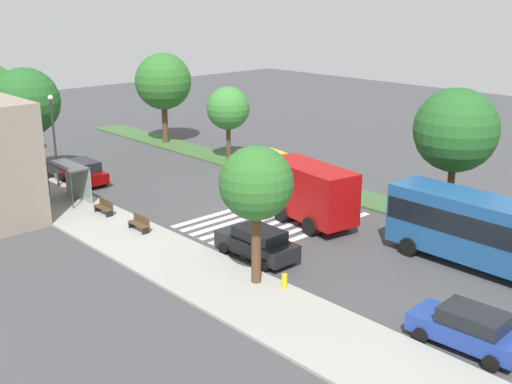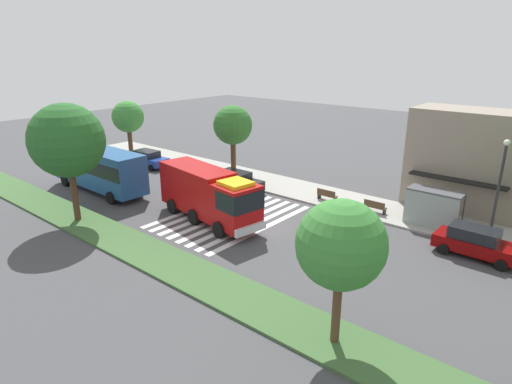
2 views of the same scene
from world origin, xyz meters
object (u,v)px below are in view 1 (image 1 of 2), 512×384
(bus_stop_shelter, at_px, (73,174))
(median_tree_west, at_px, (228,108))
(parked_car_mid, at_px, (257,242))
(bench_near_shelter, at_px, (104,207))
(bench_west_of_shelter, at_px, (139,223))
(median_tree_center, at_px, (163,82))
(sidewalk_tree_east, at_px, (26,102))
(fire_hydrant, at_px, (284,281))
(parked_car_west, at_px, (469,328))
(transit_bus, at_px, (487,229))
(fire_truck, at_px, (294,185))
(median_tree_far_west, at_px, (456,130))
(sidewalk_tree_west, at_px, (256,184))
(parked_car_east, at_px, (83,172))
(street_lamp, at_px, (54,133))

(bus_stop_shelter, xyz_separation_m, median_tree_west, (1.17, -14.56, 2.57))
(parked_car_mid, xyz_separation_m, bench_near_shelter, (11.40, 2.50, -0.28))
(bench_near_shelter, distance_m, bench_west_of_shelter, 4.03)
(bench_near_shelter, xyz_separation_m, median_tree_center, (14.29, -14.59, 5.19))
(bench_west_of_shelter, height_order, sidewalk_tree_east, sidewalk_tree_east)
(bench_west_of_shelter, relative_size, fire_hydrant, 2.29)
(parked_car_west, relative_size, bench_near_shelter, 2.80)
(transit_bus, bearing_deg, median_tree_center, 172.33)
(fire_truck, height_order, median_tree_far_west, median_tree_far_west)
(sidewalk_tree_west, relative_size, median_tree_center, 0.81)
(sidewalk_tree_east, bearing_deg, median_tree_center, -77.16)
(sidewalk_tree_east, bearing_deg, parked_car_east, -148.70)
(fire_truck, relative_size, bench_west_of_shelter, 5.82)
(bench_near_shelter, relative_size, median_tree_west, 0.26)
(transit_bus, bearing_deg, median_tree_west, 169.57)
(parked_car_west, relative_size, sidewalk_tree_west, 0.67)
(fire_truck, xyz_separation_m, bus_stop_shelter, (12.16, 8.59, -0.17))
(sidewalk_tree_west, height_order, sidewalk_tree_east, sidewalk_tree_east)
(parked_car_west, height_order, sidewalk_tree_west, sidewalk_tree_west)
(parked_car_west, distance_m, parked_car_east, 30.89)
(transit_bus, relative_size, median_tree_far_west, 1.27)
(median_tree_far_west, bearing_deg, bench_near_shelter, 43.60)
(bench_near_shelter, relative_size, fire_hydrant, 2.29)
(parked_car_west, relative_size, transit_bus, 0.44)
(parked_car_west, distance_m, bus_stop_shelter, 27.60)
(parked_car_east, relative_size, median_tree_west, 0.76)
(median_tree_center, bearing_deg, fire_hydrant, 154.86)
(parked_car_mid, bearing_deg, bench_west_of_shelter, 18.72)
(bench_west_of_shelter, distance_m, median_tree_far_west, 19.15)
(median_tree_center, bearing_deg, median_tree_far_west, 180.00)
(sidewalk_tree_east, distance_m, median_tree_west, 15.51)
(parked_car_west, distance_m, median_tree_west, 31.29)
(transit_bus, bearing_deg, fire_hydrant, -119.21)
(fire_hydrant, bearing_deg, median_tree_center, -25.14)
(bench_west_of_shelter, bearing_deg, median_tree_west, -57.77)
(parked_car_west, bearing_deg, street_lamp, -0.09)
(parked_car_east, height_order, bench_near_shelter, parked_car_east)
(parked_car_mid, xyz_separation_m, fire_hydrant, (-3.71, 1.70, -0.38))
(bus_stop_shelter, bearing_deg, street_lamp, -10.15)
(fire_hydrant, bearing_deg, parked_car_mid, -24.64)
(parked_car_east, relative_size, median_tree_far_west, 0.58)
(sidewalk_tree_east, height_order, median_tree_west, sidewalk_tree_east)
(bench_near_shelter, bearing_deg, sidewalk_tree_west, -178.75)
(bench_near_shelter, relative_size, median_tree_far_west, 0.20)
(bench_west_of_shelter, bearing_deg, transit_bus, -148.65)
(transit_bus, bearing_deg, parked_car_west, -65.82)
(street_lamp, bearing_deg, parked_car_west, -176.69)
(parked_car_west, bearing_deg, bench_near_shelter, 2.69)
(parked_car_west, relative_size, parked_car_mid, 0.95)
(sidewalk_tree_west, bearing_deg, median_tree_west, -37.14)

